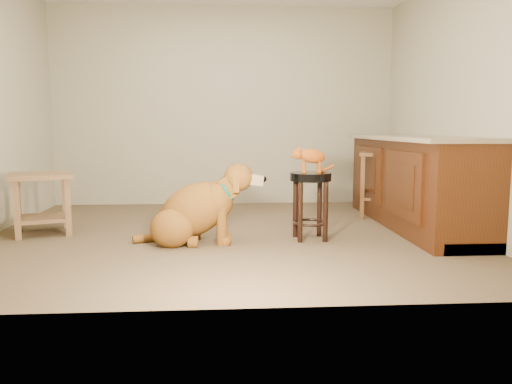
{
  "coord_description": "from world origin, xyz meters",
  "views": [
    {
      "loc": [
        -0.04,
        -4.73,
        1.03
      ],
      "look_at": [
        0.27,
        -0.3,
        0.45
      ],
      "focal_mm": 35.0,
      "sensor_mm": 36.0,
      "label": 1
    }
  ],
  "objects": [
    {
      "name": "cabinet_run",
      "position": [
        1.94,
        0.3,
        0.44
      ],
      "size": [
        0.7,
        2.56,
        0.94
      ],
      "color": "#421F0B",
      "rests_on": "ground"
    },
    {
      "name": "side_table",
      "position": [
        -1.78,
        0.17,
        0.39
      ],
      "size": [
        0.73,
        0.73,
        0.59
      ],
      "rotation": [
        0.0,
        0.0,
        0.35
      ],
      "color": "brown",
      "rests_on": "ground"
    },
    {
      "name": "wood_stool",
      "position": [
        1.75,
        0.84,
        0.39
      ],
      "size": [
        0.52,
        0.52,
        0.75
      ],
      "rotation": [
        0.0,
        0.0,
        -0.34
      ],
      "color": "brown",
      "rests_on": "ground"
    },
    {
      "name": "golden_retriever",
      "position": [
        -0.28,
        -0.33,
        0.28
      ],
      "size": [
        1.2,
        0.6,
        0.76
      ],
      "rotation": [
        0.0,
        0.0,
        -0.02
      ],
      "color": "brown",
      "rests_on": "ground"
    },
    {
      "name": "padded_stool",
      "position": [
        0.77,
        -0.26,
        0.44
      ],
      "size": [
        0.38,
        0.38,
        0.62
      ],
      "rotation": [
        0.0,
        0.0,
        0.04
      ],
      "color": "black",
      "rests_on": "ground"
    },
    {
      "name": "tabby_kitten",
      "position": [
        0.76,
        -0.26,
        0.76
      ],
      "size": [
        0.42,
        0.17,
        0.27
      ],
      "rotation": [
        0.0,
        0.0,
        0.04
      ],
      "color": "#99440F",
      "rests_on": "padded_stool"
    },
    {
      "name": "room_shell",
      "position": [
        0.0,
        0.0,
        1.68
      ],
      "size": [
        4.54,
        4.04,
        2.62
      ],
      "color": "#A6A286",
      "rests_on": "ground"
    },
    {
      "name": "floor",
      "position": [
        0.0,
        0.0,
        0.0
      ],
      "size": [
        4.5,
        4.0,
        0.01
      ],
      "primitive_type": "cube",
      "color": "brown",
      "rests_on": "ground"
    }
  ]
}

